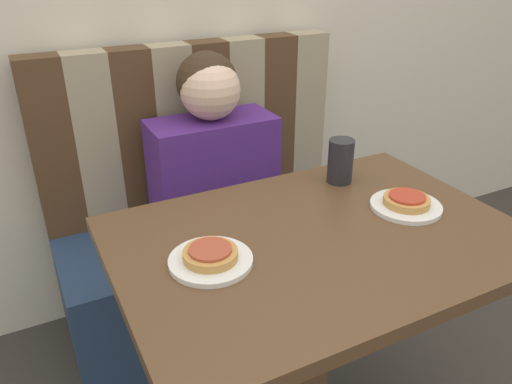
# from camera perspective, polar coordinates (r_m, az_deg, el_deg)

# --- Properties ---
(booth_seat) EXTENTS (1.12, 0.50, 0.44)m
(booth_seat) POSITION_cam_1_polar(r_m,az_deg,el_deg) (1.96, -4.39, -9.09)
(booth_seat) COLOR navy
(booth_seat) RESTS_ON ground_plane
(booth_backrest) EXTENTS (1.12, 0.10, 0.61)m
(booth_backrest) POSITION_cam_1_polar(r_m,az_deg,el_deg) (1.89, -7.36, 7.34)
(booth_backrest) COLOR #4C331E
(booth_backrest) RESTS_ON booth_seat
(dining_table) EXTENTS (0.95, 0.67, 0.75)m
(dining_table) POSITION_cam_1_polar(r_m,az_deg,el_deg) (1.25, 6.92, -9.08)
(dining_table) COLOR brown
(dining_table) RESTS_ON ground_plane
(person) EXTENTS (0.43, 0.23, 0.62)m
(person) POSITION_cam_1_polar(r_m,az_deg,el_deg) (1.72, -5.04, 5.14)
(person) COLOR #4C237A
(person) RESTS_ON booth_seat
(plate_left) EXTENTS (0.18, 0.18, 0.01)m
(plate_left) POSITION_cam_1_polar(r_m,az_deg,el_deg) (1.08, -5.20, -7.81)
(plate_left) COLOR white
(plate_left) RESTS_ON dining_table
(plate_right) EXTENTS (0.18, 0.18, 0.01)m
(plate_right) POSITION_cam_1_polar(r_m,az_deg,el_deg) (1.35, 16.74, -1.55)
(plate_right) COLOR white
(plate_right) RESTS_ON dining_table
(pizza_left) EXTENTS (0.12, 0.12, 0.03)m
(pizza_left) POSITION_cam_1_polar(r_m,az_deg,el_deg) (1.07, -5.24, -7.03)
(pizza_left) COLOR #C68E47
(pizza_left) RESTS_ON plate_left
(pizza_right) EXTENTS (0.12, 0.12, 0.03)m
(pizza_right) POSITION_cam_1_polar(r_m,az_deg,el_deg) (1.34, 16.84, -0.87)
(pizza_right) COLOR #C68E47
(pizza_right) RESTS_ON plate_right
(drinking_cup) EXTENTS (0.07, 0.07, 0.13)m
(drinking_cup) POSITION_cam_1_polar(r_m,az_deg,el_deg) (1.43, 9.63, 3.51)
(drinking_cup) COLOR #232328
(drinking_cup) RESTS_ON dining_table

